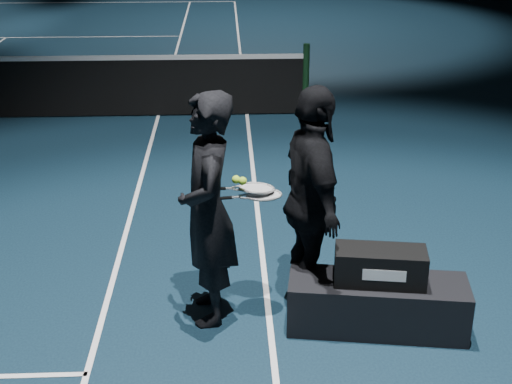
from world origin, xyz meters
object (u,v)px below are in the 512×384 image
player_b (312,201)px  racket_lower (264,195)px  tennis_balls (239,178)px  racket_upper (257,188)px  player_a (208,210)px  racket_bag (380,266)px  player_bench (377,304)px

player_b → racket_lower: 0.41m
racket_lower → tennis_balls: tennis_balls is taller
racket_upper → racket_lower: bearing=-42.7°
player_a → player_b: (0.84, 0.13, 0.00)m
player_b → racket_upper: player_b is taller
player_a → racket_bag: bearing=74.6°
racket_bag → racket_upper: racket_upper is taller
racket_lower → racket_upper: 0.08m
player_b → racket_lower: size_ratio=2.81×
player_bench → racket_bag: (0.00, 0.00, 0.35)m
tennis_balls → player_b: bearing=8.5°
player_b → racket_upper: bearing=84.0°
player_bench → player_a: (-1.34, 0.25, 0.74)m
player_a → racket_upper: player_a is taller
racket_upper → racket_bag: bearing=-33.3°
racket_bag → player_b: size_ratio=0.37×
player_bench → racket_lower: 1.26m
racket_bag → player_b: player_b is taller
player_a → racket_upper: bearing=99.8°
player_b → racket_lower: bearing=89.1°
player_bench → player_a: size_ratio=0.74×
racket_lower → racket_upper: racket_upper is taller
player_bench → player_a: 1.55m
player_a → tennis_balls: (0.25, 0.04, 0.25)m
racket_upper → tennis_balls: bearing=-170.4°
player_b → racket_upper: size_ratio=2.81×
racket_lower → racket_upper: (-0.06, 0.03, 0.05)m
racket_bag → racket_upper: 1.14m
player_bench → tennis_balls: size_ratio=11.78×
tennis_balls → racket_bag: bearing=-15.1°
player_bench → racket_lower: bearing=169.0°
racket_lower → tennis_balls: size_ratio=5.67×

